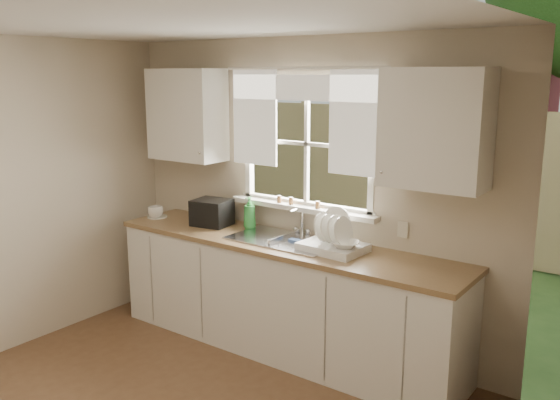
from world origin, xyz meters
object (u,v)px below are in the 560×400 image
Objects in this scene: black_appliance at (212,212)px; cup at (155,212)px; soap_bottle_a at (250,213)px; dish_rack at (333,242)px.

cup is at bearing -177.77° from black_appliance.
black_appliance is at bearing 33.64° from cup.
cup is at bearing -167.33° from soap_bottle_a.
cup is at bearing -177.63° from dish_rack.
soap_bottle_a is 1.98× the size of cup.
dish_rack is at bearing -9.58° from soap_bottle_a.
soap_bottle_a reaches higher than cup.
black_appliance is at bearing -163.97° from soap_bottle_a.
dish_rack is 1.26m from black_appliance.
soap_bottle_a is at bearing 171.08° from dish_rack.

